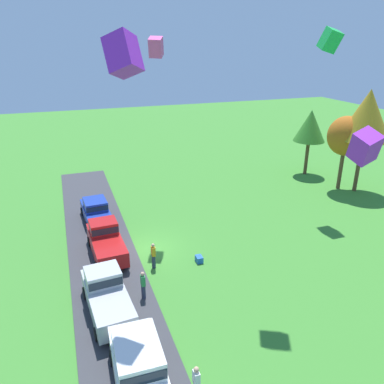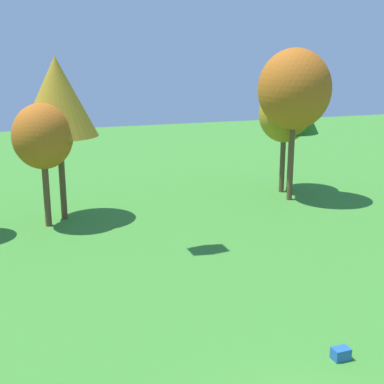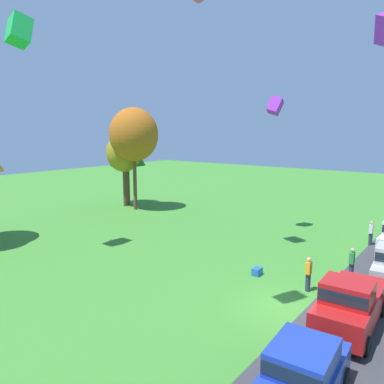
# 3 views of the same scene
# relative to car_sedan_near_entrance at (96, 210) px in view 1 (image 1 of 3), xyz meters

# --- Properties ---
(ground_plane) EXTENTS (120.00, 120.00, 0.00)m
(ground_plane) POSITION_rel_car_sedan_near_entrance_xyz_m (5.44, 2.80, -1.04)
(ground_plane) COLOR #3D842D
(pavement_strip) EXTENTS (36.00, 4.40, 0.06)m
(pavement_strip) POSITION_rel_car_sedan_near_entrance_xyz_m (5.44, -0.17, -1.01)
(pavement_strip) COLOR #38383D
(pavement_strip) RESTS_ON ground
(car_sedan_near_entrance) EXTENTS (4.51, 2.18, 1.84)m
(car_sedan_near_entrance) POSITION_rel_car_sedan_near_entrance_xyz_m (0.00, 0.00, 0.00)
(car_sedan_near_entrance) COLOR #1E389E
(car_sedan_near_entrance) RESTS_ON ground
(car_pickup_by_flagpole) EXTENTS (5.08, 2.23, 2.14)m
(car_pickup_by_flagpole) POSITION_rel_car_sedan_near_entrance_xyz_m (5.24, 0.11, 0.07)
(car_pickup_by_flagpole) COLOR red
(car_pickup_by_flagpole) RESTS_ON ground
(car_pickup_far_end) EXTENTS (5.13, 2.35, 2.14)m
(car_pickup_far_end) POSITION_rel_car_sedan_near_entrance_xyz_m (10.99, -0.60, 0.07)
(car_pickup_far_end) COLOR #B7B7BC
(car_pickup_far_end) RESTS_ON ground
(car_suv_mid_row) EXTENTS (4.65, 2.15, 2.28)m
(car_suv_mid_row) POSITION_rel_car_sedan_near_entrance_xyz_m (16.24, -0.01, 0.25)
(car_suv_mid_row) COLOR white
(car_suv_mid_row) RESTS_ON ground
(person_watching_sky) EXTENTS (0.36, 0.24, 1.71)m
(person_watching_sky) POSITION_rel_car_sedan_near_entrance_xyz_m (7.79, 2.68, -0.16)
(person_watching_sky) COLOR #2D334C
(person_watching_sky) RESTS_ON ground
(person_on_lawn) EXTENTS (0.36, 0.24, 1.71)m
(person_on_lawn) POSITION_rel_car_sedan_near_entrance_xyz_m (10.58, 1.41, -0.16)
(person_on_lawn) COLOR #2D334C
(person_on_lawn) RESTS_ON ground
(person_beside_suv) EXTENTS (0.36, 0.24, 1.71)m
(person_beside_suv) POSITION_rel_car_sedan_near_entrance_xyz_m (17.49, 1.98, -0.16)
(person_beside_suv) COLOR #2D334C
(person_beside_suv) RESTS_ON ground
(tree_right_of_center) EXTENTS (3.23, 3.23, 6.81)m
(tree_right_of_center) POSITION_rel_car_sedan_near_entrance_xyz_m (-4.43, 22.44, 4.11)
(tree_right_of_center) COLOR brown
(tree_right_of_center) RESTS_ON ground
(tree_center_back) EXTENTS (3.31, 3.31, 6.99)m
(tree_center_back) POSITION_rel_car_sedan_near_entrance_xyz_m (0.34, 22.87, 4.09)
(tree_center_back) COLOR brown
(tree_center_back) RESTS_ON ground
(tree_far_left) EXTENTS (4.48, 4.48, 9.45)m
(tree_far_left) POSITION_rel_car_sedan_near_entrance_xyz_m (1.35, 23.95, 6.14)
(tree_far_left) COLOR brown
(tree_far_left) RESTS_ON ground
(cooler_box) EXTENTS (0.56, 0.40, 0.40)m
(cooler_box) POSITION_rel_car_sedan_near_entrance_xyz_m (8.12, 5.59, -0.84)
(cooler_box) COLOR blue
(cooler_box) RESTS_ON ground
(kite_box_near_flag) EXTENTS (1.65, 1.60, 2.02)m
(kite_box_near_flag) POSITION_rel_car_sedan_near_entrance_xyz_m (2.49, 18.06, 12.28)
(kite_box_near_flag) COLOR green
(kite_box_trailing_tail) EXTENTS (1.44, 1.26, 1.43)m
(kite_box_trailing_tail) POSITION_rel_car_sedan_near_entrance_xyz_m (1.71, 4.84, 11.83)
(kite_box_trailing_tail) COLOR #EA4C9E
(kite_box_low_drifter) EXTENTS (1.29, 1.20, 1.53)m
(kite_box_low_drifter) POSITION_rel_car_sedan_near_entrance_xyz_m (16.77, 8.97, 8.49)
(kite_box_low_drifter) COLOR purple
(kite_box_high_left) EXTENTS (1.92, 1.56, 1.92)m
(kite_box_high_left) POSITION_rel_car_sedan_near_entrance_xyz_m (12.37, 0.83, 11.71)
(kite_box_high_left) COLOR purple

